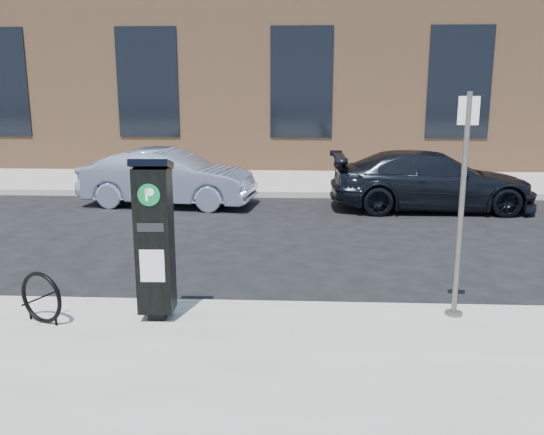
# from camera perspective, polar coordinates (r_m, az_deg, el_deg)

# --- Properties ---
(ground) EXTENTS (120.00, 120.00, 0.00)m
(ground) POSITION_cam_1_polar(r_m,az_deg,el_deg) (7.54, 2.63, -9.48)
(ground) COLOR black
(ground) RESTS_ON ground
(sidewalk_far) EXTENTS (60.00, 12.00, 0.15)m
(sidewalk_far) POSITION_cam_1_polar(r_m,az_deg,el_deg) (21.16, 2.85, 5.23)
(sidewalk_far) COLOR gray
(sidewalk_far) RESTS_ON ground
(curb_near) EXTENTS (60.00, 0.12, 0.16)m
(curb_near) POSITION_cam_1_polar(r_m,az_deg,el_deg) (7.49, 2.64, -9.01)
(curb_near) COLOR #9E9B93
(curb_near) RESTS_ON ground
(curb_far) EXTENTS (60.00, 0.12, 0.16)m
(curb_far) POSITION_cam_1_polar(r_m,az_deg,el_deg) (15.25, 2.80, 2.27)
(curb_far) COLOR #9E9B93
(curb_far) RESTS_ON ground
(building) EXTENTS (28.00, 10.05, 8.25)m
(building) POSITION_cam_1_polar(r_m,az_deg,el_deg) (24.01, 2.97, 15.86)
(building) COLOR #8A5E3E
(building) RESTS_ON ground
(parking_kiosk) EXTENTS (0.45, 0.40, 1.94)m
(parking_kiosk) POSITION_cam_1_polar(r_m,az_deg,el_deg) (6.84, -11.56, -1.98)
(parking_kiosk) COLOR black
(parking_kiosk) RESTS_ON sidewalk_near
(sign_pole) EXTENTS (0.24, 0.21, 2.66)m
(sign_pole) POSITION_cam_1_polar(r_m,az_deg,el_deg) (7.08, 18.25, 0.85)
(sign_pole) COLOR #59554E
(sign_pole) RESTS_ON sidewalk_near
(bike_rack) EXTENTS (0.60, 0.29, 0.63)m
(bike_rack) POSITION_cam_1_polar(r_m,az_deg,el_deg) (7.29, -21.89, -7.39)
(bike_rack) COLOR black
(bike_rack) RESTS_ON sidewalk_near
(car_silver) EXTENTS (4.34, 1.95, 1.38)m
(car_silver) POSITION_cam_1_polar(r_m,az_deg,el_deg) (14.35, -10.25, 3.91)
(car_silver) COLOR #97A3C0
(car_silver) RESTS_ON ground
(car_dark) EXTENTS (4.80, 2.00, 1.39)m
(car_dark) POSITION_cam_1_polar(r_m,az_deg,el_deg) (14.17, 15.51, 3.54)
(car_dark) COLOR black
(car_dark) RESTS_ON ground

